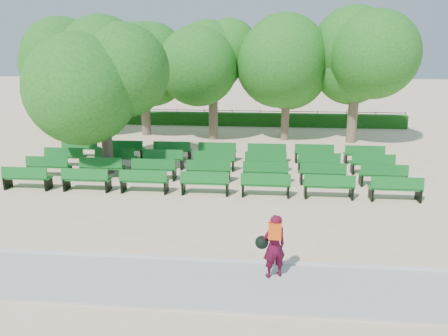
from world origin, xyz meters
TOP-DOWN VIEW (x-y plane):
  - ground at (0.00, 0.00)m, footprint 120.00×120.00m
  - paving at (0.00, -7.40)m, footprint 30.00×2.20m
  - curb at (0.00, -6.25)m, footprint 30.00×0.12m
  - hedge at (0.00, 14.00)m, footprint 26.00×0.70m
  - fence at (0.00, 14.40)m, footprint 26.00×0.10m
  - tree_line at (0.00, 10.00)m, footprint 21.80×6.80m
  - bench_array at (1.08, 1.71)m, footprint 1.88×0.64m
  - tree_among at (-3.59, 1.66)m, footprint 4.67×4.67m
  - person at (3.59, -6.94)m, footprint 0.81×0.59m

SIDE VIEW (x-z plane):
  - ground at x=0.00m, z-range 0.00..0.00m
  - fence at x=0.00m, z-range -0.51..0.51m
  - tree_line at x=0.00m, z-range -3.52..3.52m
  - paving at x=0.00m, z-range 0.00..0.06m
  - curb at x=0.00m, z-range 0.00..0.10m
  - bench_array at x=1.08m, z-range -0.49..0.68m
  - hedge at x=0.00m, z-range 0.00..0.90m
  - person at x=3.59m, z-range 0.09..1.69m
  - tree_among at x=-3.59m, z-range 1.03..7.32m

